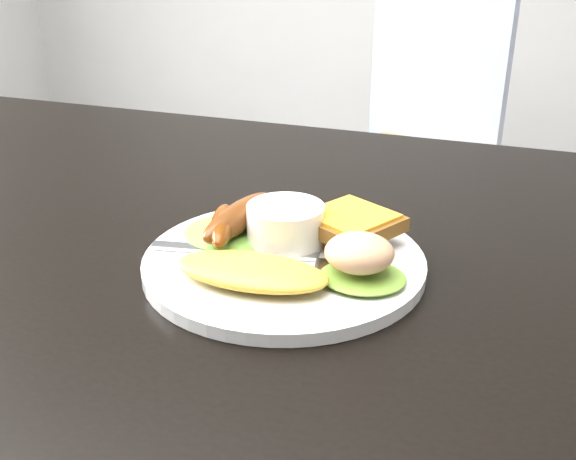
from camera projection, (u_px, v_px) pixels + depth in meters
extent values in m
cube|color=black|center=(206.00, 258.00, 0.64)|extent=(1.20, 0.80, 0.04)
cube|color=tan|center=(420.00, 165.00, 1.74)|extent=(0.48, 0.48, 0.05)
imported|color=navy|center=(256.00, 119.00, 1.30)|extent=(0.54, 0.41, 1.35)
cylinder|color=white|center=(284.00, 262.00, 0.58)|extent=(0.24, 0.24, 0.01)
ellipsoid|color=#40852A|center=(235.00, 233.00, 0.61)|extent=(0.10, 0.09, 0.01)
ellipsoid|color=olive|center=(363.00, 277.00, 0.53)|extent=(0.08, 0.07, 0.01)
ellipsoid|color=gold|center=(252.00, 271.00, 0.53)|extent=(0.13, 0.06, 0.02)
ellipsoid|color=#6E3100|center=(222.00, 225.00, 0.58)|extent=(0.05, 0.09, 0.02)
ellipsoid|color=brown|center=(240.00, 217.00, 0.60)|extent=(0.04, 0.11, 0.03)
cylinder|color=white|center=(286.00, 227.00, 0.59)|extent=(0.08, 0.08, 0.04)
cube|color=brown|center=(335.00, 229.00, 0.61)|extent=(0.07, 0.07, 0.01)
cube|color=brown|center=(351.00, 223.00, 0.59)|extent=(0.10, 0.10, 0.01)
ellipsoid|color=beige|center=(359.00, 253.00, 0.53)|extent=(0.06, 0.06, 0.03)
cube|color=#ADAFB7|center=(234.00, 251.00, 0.58)|extent=(0.15, 0.04, 0.00)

